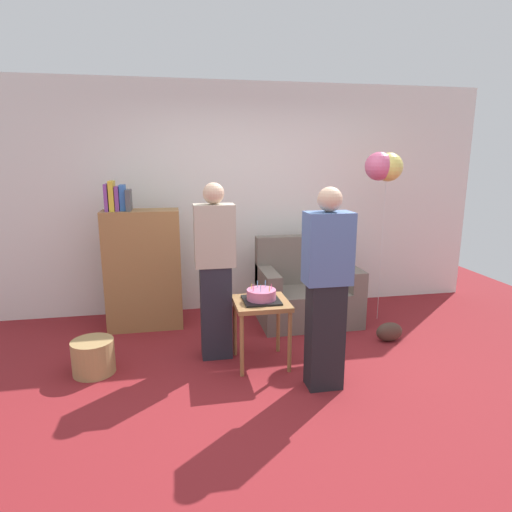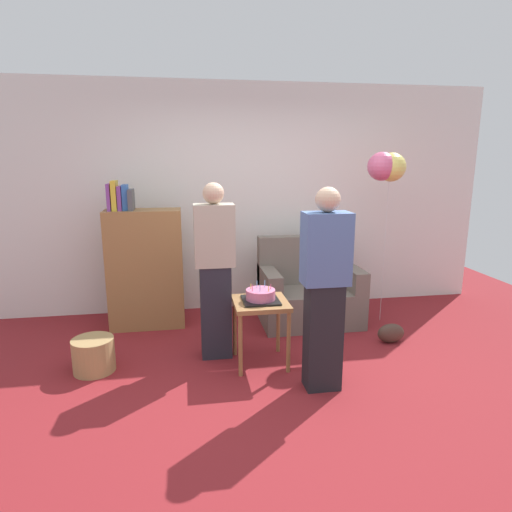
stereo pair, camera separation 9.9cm
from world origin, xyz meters
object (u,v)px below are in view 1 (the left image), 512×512
Objects in this scene: side_table at (261,311)px; person_holding_cake at (326,289)px; birthday_cake at (261,296)px; wicker_basket at (93,357)px; balloon_bunch at (384,167)px; couch at (307,292)px; person_blowing_candles at (215,271)px; bookshelf at (143,268)px; handbag at (389,332)px.

person_holding_cake reaches higher than side_table.
birthday_cake is 0.89× the size of wicker_basket.
side_table is at bearing -152.52° from balloon_bunch.
wicker_basket is 0.19× the size of balloon_bunch.
birthday_cake is at bearing -127.46° from couch.
side_table is 1.65× the size of wicker_basket.
person_holding_cake reaches higher than couch.
person_blowing_candles is at bearing -163.62° from balloon_bunch.
balloon_bunch is at bearing -123.77° from person_holding_cake.
couch reaches higher than birthday_cake.
couch is 0.68× the size of bookshelf.
birthday_cake reaches higher than side_table.
balloon_bunch reaches higher than handbag.
bookshelf is at bearing 144.58° from person_blowing_candles.
balloon_bunch reaches higher than bookshelf.
person_blowing_candles is 1.08m from person_holding_cake.
handbag is at bearing -136.88° from person_holding_cake.
handbag is 0.15× the size of balloon_bunch.
wicker_basket is at bearing -177.23° from handbag.
person_holding_cake is at bearing -46.83° from bookshelf.
person_holding_cake is 5.82× the size of handbag.
side_table reaches higher than wicker_basket.
person_blowing_candles is 1.00× the size of person_holding_cake.
birthday_cake is 0.17× the size of balloon_bunch.
side_table is at bearing -62.54° from birthday_cake.
bookshelf is at bearing 134.45° from birthday_cake.
couch is 0.58× the size of balloon_bunch.
handbag is at bearing -100.46° from balloon_bunch.
couch is 2.37m from wicker_basket.
balloon_bunch reaches higher than side_table.
person_blowing_candles is at bearing 149.83° from side_table.
side_table is 0.37× the size of person_blowing_candles.
birthday_cake is 1.14× the size of handbag.
person_blowing_candles is 1.29m from wicker_basket.
person_holding_cake is at bearing -17.23° from wicker_basket.
side_table is 2.08m from balloon_bunch.
bookshelf is 1.55m from birthday_cake.
bookshelf is 0.85× the size of balloon_bunch.
couch is 1.01m from handbag.
couch reaches higher than handbag.
couch is 0.67× the size of person_blowing_candles.
side_table is 2.13× the size of handbag.
wicker_basket is at bearing 176.58° from side_table.
person_holding_cake is 1.89m from balloon_bunch.
bookshelf reaches higher than wicker_basket.
wicker_basket is (-2.20, -0.86, -0.19)m from couch.
birthday_cake is (-0.00, 0.00, 0.14)m from side_table.
handbag is (0.96, 0.72, -0.73)m from person_holding_cake.
balloon_bunch is at bearing -12.93° from couch.
side_table is at bearing -170.73° from handbag.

